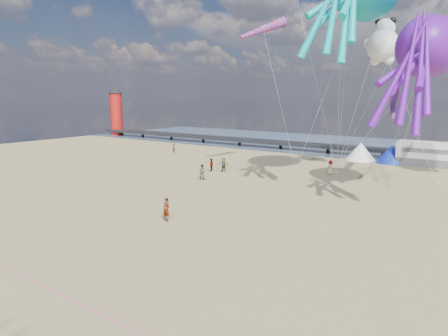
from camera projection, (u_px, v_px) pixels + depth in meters
The scene contains 24 objects.
ground at pixel (167, 265), 20.63m from camera, with size 120.00×120.00×0.00m, color tan.
water at pixel (400, 149), 64.90m from camera, with size 120.00×120.00×0.00m, color #3B5371.
pier at pixel (221, 138), 71.69m from camera, with size 60.00×3.00×0.50m, color black.
lighthouse at pixel (116, 114), 86.88m from camera, with size 2.60×2.60×9.00m, color #A5140F.
motorhome_0 at pixel (426, 154), 49.17m from camera, with size 6.60×2.50×3.00m, color silver.
tent_white at pixel (360, 151), 53.74m from camera, with size 4.00×4.00×2.40m, color white.
tent_blue at pixel (392, 154), 51.48m from camera, with size 4.00×4.00×2.40m, color #1933CC.
rope_line at pixel (85, 306), 16.60m from camera, with size 0.03×0.03×34.00m, color #F2338C.
standing_person at pixel (166, 210), 27.66m from camera, with size 0.60×0.39×1.64m, color tan.
beachgoer_0 at pixel (330, 167), 43.94m from camera, with size 0.59×0.38×1.61m, color #7F6659.
beachgoer_1 at pixel (202, 172), 41.33m from camera, with size 0.79×0.51×1.61m, color #7F6659.
beachgoer_3 at pixel (211, 165), 45.88m from camera, with size 0.96×0.55×1.49m, color #7F6659.
beachgoer_4 at pixel (223, 165), 45.52m from camera, with size 0.94×0.39×1.60m, color #7F6659.
beachgoer_5 at pixel (174, 149), 59.26m from camera, with size 1.43×0.46×1.54m, color #7F6659.
sandbag_a at pixel (296, 171), 45.60m from camera, with size 0.50×0.35×0.22m, color gray.
sandbag_b at pixel (381, 179), 41.13m from camera, with size 0.50×0.35×0.22m, color gray.
sandbag_c at pixel (436, 184), 38.72m from camera, with size 0.50×0.35×0.22m, color gray.
sandbag_d at pixel (395, 175), 43.39m from camera, with size 0.50×0.35×0.22m, color gray.
sandbag_e at pixel (337, 171), 45.58m from camera, with size 0.50×0.35×0.22m, color gray.
kite_octopus_purple at pixel (429, 47), 31.97m from camera, with size 4.30×10.03×11.46m, color #5A1098, non-canonical shape.
kite_panda at pixel (383, 46), 41.35m from camera, with size 4.03×3.79×5.69m, color silver, non-canonical shape.
windsock_left at pixel (263, 29), 43.00m from camera, with size 1.10×6.18×6.18m, color red, non-canonical shape.
windsock_mid at pixel (426, 64), 37.34m from camera, with size 1.00×6.08×6.08m, color red, non-canonical shape.
windsock_right at pixel (394, 104), 34.91m from camera, with size 0.90×5.26×5.26m, color red, non-canonical shape.
Camera 1 is at (13.54, -14.17, 8.67)m, focal length 32.00 mm.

